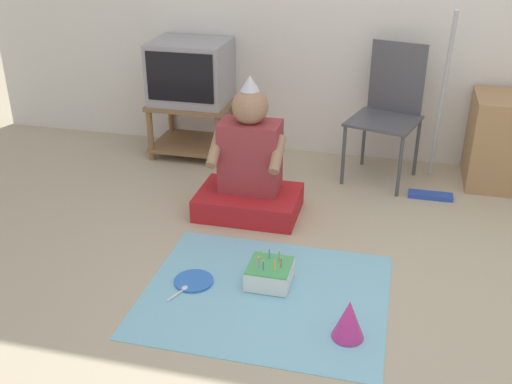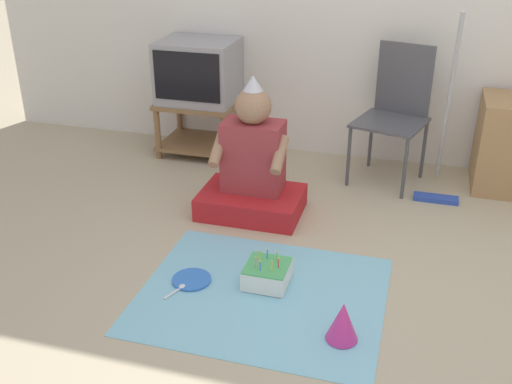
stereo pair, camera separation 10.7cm
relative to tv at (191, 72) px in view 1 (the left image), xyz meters
name	(u,v)px [view 1 (the left image)]	position (x,y,z in m)	size (l,w,h in m)	color
ground_plane	(374,314)	(1.47, -1.70, -0.63)	(16.00, 16.00, 0.00)	tan
tv_stand	(193,122)	(0.00, 0.00, -0.39)	(0.58, 0.48, 0.41)	olive
tv	(191,72)	(0.00, 0.00, 0.00)	(0.54, 0.46, 0.44)	#99999E
folding_chair	(389,105)	(1.42, -0.07, -0.12)	(0.52, 0.53, 0.91)	#4C4C51
dust_mop	(437,143)	(1.75, -0.28, -0.29)	(0.28, 0.40, 1.19)	#2D4CB2
person_seated	(249,170)	(0.65, -0.83, -0.35)	(0.61, 0.43, 0.85)	red
party_cloth	(265,294)	(0.94, -1.67, -0.62)	(1.18, 0.98, 0.01)	#7FC6E0
birthday_cake	(270,274)	(0.94, -1.57, -0.57)	(0.22, 0.22, 0.16)	white
party_hat_blue	(349,319)	(1.37, -1.89, -0.53)	(0.14, 0.14, 0.19)	#CC338C
paper_plate	(194,281)	(0.57, -1.66, -0.62)	(0.20, 0.20, 0.01)	blue
plastic_spoon_near	(183,290)	(0.54, -1.75, -0.62)	(0.07, 0.14, 0.01)	white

